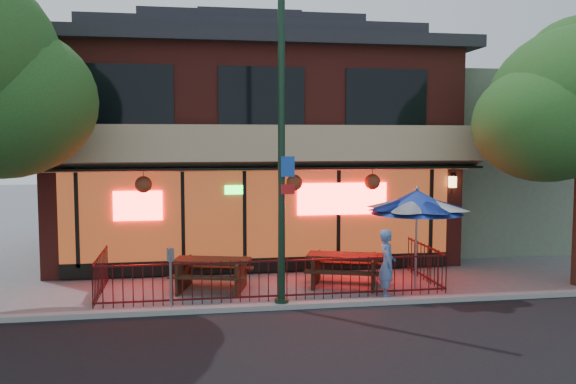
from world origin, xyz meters
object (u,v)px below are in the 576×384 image
picnic_table_left (212,270)px  picnic_table_right (345,265)px  pedestrian (387,264)px  street_light (282,169)px  parking_meter_near (171,269)px  patio_umbrella (417,202)px

picnic_table_left → picnic_table_right: bearing=-0.7°
picnic_table_right → pedestrian: bearing=-65.4°
pedestrian → picnic_table_left: bearing=80.7°
street_light → picnic_table_left: size_ratio=3.19×
parking_meter_near → picnic_table_left: bearing=62.1°
street_light → parking_meter_near: street_light is taller
street_light → patio_umbrella: 3.87m
picnic_table_left → parking_meter_near: size_ratio=1.52×
pedestrian → parking_meter_near: 5.06m
patio_umbrella → pedestrian: 1.88m
picnic_table_right → pedestrian: 1.61m
picnic_table_left → pedestrian: bearing=-20.0°
street_light → picnic_table_right: street_light is taller
parking_meter_near → picnic_table_right: bearing=22.2°
picnic_table_left → patio_umbrella: patio_umbrella is taller
street_light → pedestrian: street_light is taller
street_light → picnic_table_left: bearing=129.0°
picnic_table_left → picnic_table_right: picnic_table_right is taller
patio_umbrella → street_light: bearing=-163.0°
picnic_table_right → patio_umbrella: 2.48m
picnic_table_left → parking_meter_near: (-0.97, -1.83, 0.45)m
street_light → picnic_table_left: street_light is taller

